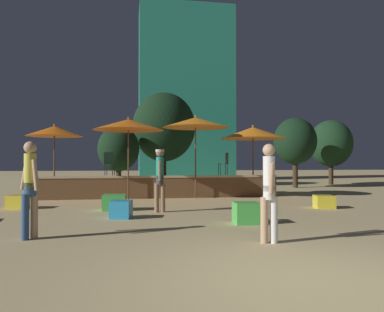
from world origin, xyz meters
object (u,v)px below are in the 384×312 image
(person_0, at_px, (30,186))
(bistro_chair_1, at_px, (225,161))
(background_tree_3, at_px, (119,149))
(person_2, at_px, (160,177))
(background_tree_1, at_px, (295,141))
(background_tree_2, at_px, (331,143))
(patio_umbrella_1, at_px, (54,131))
(patio_umbrella_2, at_px, (128,125))
(patio_umbrella_0, at_px, (196,123))
(cube_seat_4, at_px, (324,202))
(cube_seat_2, at_px, (246,213))
(frisbee_disc, at_px, (275,221))
(cube_seat_0, at_px, (121,209))
(cube_seat_1, at_px, (19,202))
(patio_umbrella_3, at_px, (253,133))
(cube_seat_5, at_px, (114,202))
(background_tree_0, at_px, (164,127))
(person_1, at_px, (269,190))
(bistro_chair_0, at_px, (109,161))

(person_0, height_order, bistro_chair_1, bistro_chair_1)
(person_0, xyz_separation_m, background_tree_3, (1.19, 12.69, 1.13))
(person_2, relative_size, background_tree_1, 0.45)
(person_2, relative_size, background_tree_2, 0.43)
(patio_umbrella_1, xyz_separation_m, patio_umbrella_2, (2.68, -0.36, 0.25))
(person_2, height_order, background_tree_1, background_tree_1)
(patio_umbrella_0, distance_m, cube_seat_4, 5.55)
(patio_umbrella_2, xyz_separation_m, cube_seat_2, (2.61, -5.94, -2.52))
(cube_seat_4, xyz_separation_m, frisbee_disc, (-2.41, -2.15, -0.17))
(cube_seat_4, bearing_deg, cube_seat_0, -169.85)
(cube_seat_1, bearing_deg, patio_umbrella_3, 18.17)
(cube_seat_0, relative_size, background_tree_3, 0.18)
(bistro_chair_1, bearing_deg, background_tree_3, -138.76)
(cube_seat_0, bearing_deg, background_tree_2, 43.88)
(background_tree_3, bearing_deg, patio_umbrella_2, -84.89)
(patio_umbrella_1, bearing_deg, patio_umbrella_3, 0.77)
(cube_seat_2, bearing_deg, patio_umbrella_1, 130.01)
(patio_umbrella_2, relative_size, cube_seat_0, 5.28)
(bistro_chair_1, height_order, background_tree_3, background_tree_3)
(bistro_chair_1, bearing_deg, person_2, -34.15)
(patio_umbrella_2, height_order, person_0, patio_umbrella_2)
(cube_seat_4, bearing_deg, bistro_chair_1, 113.33)
(cube_seat_5, distance_m, background_tree_0, 11.13)
(background_tree_0, height_order, background_tree_3, background_tree_0)
(background_tree_2, bearing_deg, cube_seat_2, -126.13)
(person_1, relative_size, person_2, 0.97)
(cube_seat_4, height_order, person_2, person_2)
(bistro_chair_0, bearing_deg, cube_seat_4, 156.31)
(bistro_chair_0, bearing_deg, person_2, 120.08)
(person_0, xyz_separation_m, bistro_chair_0, (0.97, 7.84, 0.46))
(background_tree_0, bearing_deg, person_0, -104.49)
(patio_umbrella_1, xyz_separation_m, background_tree_1, (11.60, 4.74, 0.01))
(cube_seat_0, bearing_deg, background_tree_1, 47.09)
(patio_umbrella_1, distance_m, background_tree_2, 16.48)
(person_1, relative_size, bistro_chair_1, 1.86)
(patio_umbrella_1, xyz_separation_m, cube_seat_4, (8.46, -3.97, -2.32))
(bistro_chair_0, bearing_deg, patio_umbrella_1, 26.40)
(patio_umbrella_0, relative_size, background_tree_3, 0.97)
(cube_seat_0, height_order, person_0, person_0)
(cube_seat_0, relative_size, background_tree_2, 0.14)
(cube_seat_2, bearing_deg, background_tree_1, 60.28)
(person_1, distance_m, background_tree_2, 18.25)
(cube_seat_5, xyz_separation_m, person_1, (2.76, -4.88, 0.68))
(cube_seat_2, distance_m, background_tree_0, 13.66)
(patio_umbrella_3, relative_size, background_tree_3, 0.88)
(cube_seat_0, xyz_separation_m, cube_seat_2, (2.77, -1.28, 0.02))
(cube_seat_5, distance_m, bistro_chair_0, 4.15)
(patio_umbrella_0, bearing_deg, background_tree_1, 38.60)
(patio_umbrella_2, relative_size, background_tree_1, 0.80)
(background_tree_2, relative_size, background_tree_3, 1.22)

